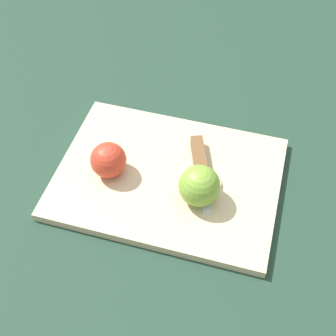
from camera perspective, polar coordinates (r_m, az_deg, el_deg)
name	(u,v)px	position (r m, az deg, el deg)	size (l,w,h in m)	color
ground_plane	(168,181)	(0.87, 0.00, -1.55)	(4.00, 4.00, 0.00)	#1E3828
cutting_board	(168,178)	(0.87, 0.00, -1.20)	(0.44, 0.35, 0.02)	#D1B789
apple_half_left	(108,160)	(0.85, -7.29, 0.97)	(0.07, 0.07, 0.07)	red
apple_half_right	(199,186)	(0.80, 3.82, -2.17)	(0.07, 0.07, 0.07)	olive
knife	(199,158)	(0.87, 3.82, 1.22)	(0.06, 0.17, 0.02)	silver
apple_slice	(204,184)	(0.84, 4.45, -1.96)	(0.06, 0.06, 0.01)	beige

